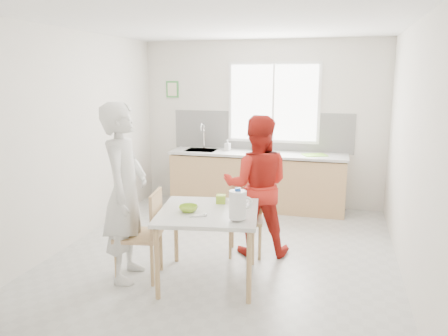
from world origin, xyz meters
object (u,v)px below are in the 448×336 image
object	(u,v)px
dining_table	(208,218)
milk_jug	(238,204)
person_white	(125,193)
wine_bottle_a	(254,141)
chair_far	(246,214)
bowl_green	(188,208)
person_red	(257,186)
wine_bottle_b	(255,142)
chair_left	(145,231)
bowl_white	(239,202)

from	to	relation	value
dining_table	milk_jug	size ratio (longest dim) A/B	3.89
person_white	wine_bottle_a	distance (m)	3.06
chair_far	person_white	distance (m)	1.54
bowl_green	person_white	bearing A→B (deg)	-174.81
bowl_green	milk_jug	xyz separation A→B (m)	(0.56, -0.14, 0.13)
person_red	wine_bottle_b	size ratio (longest dim) A/B	5.61
person_white	milk_jug	distance (m)	1.23
dining_table	chair_far	bearing A→B (deg)	76.24
person_red	dining_table	bearing A→B (deg)	59.74
dining_table	chair_far	xyz separation A→B (m)	(0.21, 0.86, -0.21)
dining_table	wine_bottle_b	world-z (taller)	wine_bottle_b
bowl_green	wine_bottle_b	xyz separation A→B (m)	(0.11, 2.91, 0.27)
dining_table	person_white	world-z (taller)	person_white
person_red	bowl_green	xyz separation A→B (m)	(-0.52, -0.96, -0.04)
chair_far	bowl_green	xyz separation A→B (m)	(-0.40, -0.95, 0.32)
wine_bottle_a	chair_left	bearing A→B (deg)	-101.12
chair_far	person_white	bearing A→B (deg)	-146.28
wine_bottle_b	dining_table	bearing A→B (deg)	-88.36
bowl_white	wine_bottle_a	bearing A→B (deg)	97.84
bowl_green	milk_jug	size ratio (longest dim) A/B	0.66
bowl_white	wine_bottle_a	size ratio (longest dim) A/B	0.73
bowl_white	wine_bottle_b	bearing A→B (deg)	97.57
person_white	person_red	world-z (taller)	person_white
bowl_green	wine_bottle_b	distance (m)	2.92
bowl_green	bowl_white	world-z (taller)	bowl_green
person_white	milk_jug	world-z (taller)	person_white
person_red	wine_bottle_b	bearing A→B (deg)	-87.39
chair_far	wine_bottle_b	world-z (taller)	wine_bottle_b
chair_far	wine_bottle_a	distance (m)	2.07
chair_far	wine_bottle_b	bearing A→B (deg)	89.04
wine_bottle_b	chair_left	bearing A→B (deg)	-101.32
chair_left	wine_bottle_a	distance (m)	3.04
bowl_green	dining_table	bearing A→B (deg)	23.47
person_red	bowl_green	distance (m)	1.10
person_red	wine_bottle_b	world-z (taller)	person_red
wine_bottle_b	person_white	bearing A→B (deg)	-104.74
milk_jug	person_white	bearing A→B (deg)	166.81
bowl_white	chair_far	bearing A→B (deg)	94.39
person_white	wine_bottle_b	bearing A→B (deg)	-24.18
person_white	wine_bottle_b	size ratio (longest dim) A/B	6.25
chair_left	milk_jug	distance (m)	1.12
milk_jug	wine_bottle_b	world-z (taller)	wine_bottle_b
wine_bottle_a	wine_bottle_b	size ratio (longest dim) A/B	1.07
bowl_white	chair_left	bearing A→B (deg)	-156.22
person_white	dining_table	bearing A→B (deg)	-90.00
chair_far	person_red	world-z (taller)	person_red
chair_far	wine_bottle_b	size ratio (longest dim) A/B	2.93
chair_left	wine_bottle_a	size ratio (longest dim) A/B	2.99
person_red	wine_bottle_a	bearing A→B (deg)	-87.03
chair_left	person_red	bearing A→B (deg)	125.21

